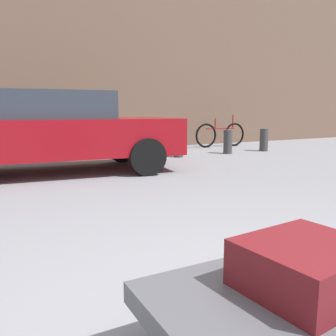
{
  "coord_description": "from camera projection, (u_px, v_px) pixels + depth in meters",
  "views": [
    {
      "loc": [
        -1.19,
        -1.03,
        1.1
      ],
      "look_at": [
        0.0,
        1.2,
        0.69
      ],
      "focal_mm": 37.8,
      "sensor_mm": 36.0,
      "label": 1
    }
  ],
  "objects": [
    {
      "name": "bicycle_leaning",
      "position": [
        221.0,
        135.0,
        10.72
      ],
      "size": [
        1.76,
        0.1,
        0.96
      ],
      "color": "black",
      "rests_on": "ground_plane"
    },
    {
      "name": "parked_car",
      "position": [
        51.0,
        130.0,
        6.17
      ],
      "size": [
        4.46,
        2.26,
        1.42
      ],
      "color": "maroon",
      "rests_on": "ground_plane"
    },
    {
      "name": "bollard_kerb_near",
      "position": [
        179.0,
        144.0,
        8.38
      ],
      "size": [
        0.23,
        0.23,
        0.61
      ],
      "primitive_type": "cylinder",
      "color": "#383838",
      "rests_on": "ground_plane"
    },
    {
      "name": "bollard_kerb_mid",
      "position": [
        228.0,
        142.0,
        9.05
      ],
      "size": [
        0.23,
        0.23,
        0.61
      ],
      "primitive_type": "cylinder",
      "color": "#383838",
      "rests_on": "ground_plane"
    },
    {
      "name": "luggage_cart",
      "position": [
        294.0,
        299.0,
        1.58
      ],
      "size": [
        1.33,
        0.76,
        0.34
      ],
      "color": "#4C4C51",
      "rests_on": "ground_plane"
    },
    {
      "name": "suitcase_maroon_front_right",
      "position": [
        307.0,
        266.0,
        1.51
      ],
      "size": [
        0.57,
        0.51,
        0.21
      ],
      "primitive_type": "cube",
      "rotation": [
        0.0,
        0.0,
        0.09
      ],
      "color": "maroon",
      "rests_on": "luggage_cart"
    },
    {
      "name": "bollard_kerb_far",
      "position": [
        264.0,
        140.0,
        9.62
      ],
      "size": [
        0.23,
        0.23,
        0.61
      ],
      "primitive_type": "cylinder",
      "color": "#383838",
      "rests_on": "ground_plane"
    }
  ]
}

